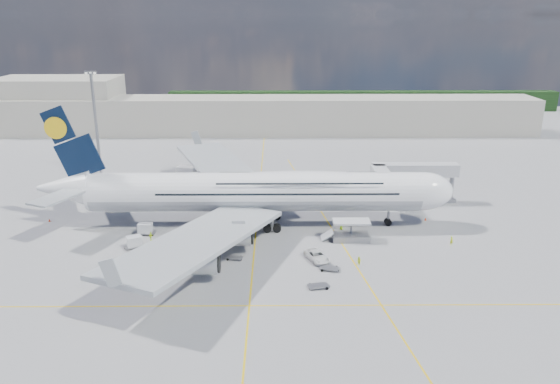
{
  "coord_description": "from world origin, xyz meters",
  "views": [
    {
      "loc": [
        3.65,
        -86.52,
        38.17
      ],
      "look_at": [
        4.47,
        8.0,
        7.35
      ],
      "focal_mm": 35.0,
      "sensor_mm": 36.0,
      "label": 1
    }
  ],
  "objects_px": {
    "dolly_back": "(145,229)",
    "cone_wing_left_outer": "(235,180)",
    "baggage_tug": "(211,242)",
    "dolly_row_a": "(190,238)",
    "dolly_row_c": "(234,258)",
    "cone_wing_left_inner": "(185,206)",
    "cone_wing_right_outer": "(194,268)",
    "catering_truck_outer": "(189,175)",
    "crew_nose": "(452,241)",
    "cargo_loader": "(350,233)",
    "cone_tail": "(49,220)",
    "crew_van": "(341,225)",
    "jet_bridge": "(403,174)",
    "crew_wing": "(151,236)",
    "crew_tug": "(201,256)",
    "light_mast": "(96,122)",
    "cone_nose": "(425,219)",
    "service_van": "(317,256)",
    "dolly_nose_far": "(318,286)",
    "catering_truck_inner": "(252,186)",
    "dolly_nose_near": "(329,268)",
    "crew_loader": "(359,261)",
    "airliner": "(257,191)",
    "dolly_row_b": "(134,242)",
    "cone_wing_right_inner": "(223,240)"
  },
  "relations": [
    {
      "from": "service_van",
      "to": "cone_wing_right_outer",
      "type": "distance_m",
      "value": 19.88
    },
    {
      "from": "light_mast",
      "to": "crew_wing",
      "type": "height_order",
      "value": "light_mast"
    },
    {
      "from": "crew_wing",
      "to": "cone_wing_left_outer",
      "type": "bearing_deg",
      "value": 6.28
    },
    {
      "from": "airliner",
      "to": "crew_loader",
      "type": "height_order",
      "value": "airliner"
    },
    {
      "from": "crew_nose",
      "to": "crew_tug",
      "type": "height_order",
      "value": "crew_tug"
    },
    {
      "from": "cargo_loader",
      "to": "cone_wing_right_outer",
      "type": "bearing_deg",
      "value": -156.05
    },
    {
      "from": "dolly_nose_near",
      "to": "service_van",
      "type": "distance_m",
      "value": 3.93
    },
    {
      "from": "cone_nose",
      "to": "catering_truck_inner",
      "type": "bearing_deg",
      "value": 154.72
    },
    {
      "from": "cone_wing_left_inner",
      "to": "cone_wing_right_outer",
      "type": "distance_m",
      "value": 30.15
    },
    {
      "from": "crew_nose",
      "to": "cone_wing_left_outer",
      "type": "relative_size",
      "value": 2.92
    },
    {
      "from": "jet_bridge",
      "to": "dolly_back",
      "type": "height_order",
      "value": "jet_bridge"
    },
    {
      "from": "crew_van",
      "to": "crew_tug",
      "type": "xyz_separation_m",
      "value": [
        -24.39,
        -13.58,
        0.16
      ]
    },
    {
      "from": "airliner",
      "to": "service_van",
      "type": "distance_m",
      "value": 19.54
    },
    {
      "from": "dolly_nose_near",
      "to": "cone_nose",
      "type": "xyz_separation_m",
      "value": [
        20.8,
        21.58,
        -0.07
      ]
    },
    {
      "from": "catering_truck_outer",
      "to": "crew_nose",
      "type": "distance_m",
      "value": 63.89
    },
    {
      "from": "dolly_nose_far",
      "to": "cone_wing_right_outer",
      "type": "relative_size",
      "value": 6.41
    },
    {
      "from": "dolly_back",
      "to": "cone_wing_left_outer",
      "type": "xyz_separation_m",
      "value": [
        13.91,
        33.14,
        -0.88
      ]
    },
    {
      "from": "dolly_row_c",
      "to": "service_van",
      "type": "xyz_separation_m",
      "value": [
        13.49,
        -0.64,
        0.48
      ]
    },
    {
      "from": "dolly_row_a",
      "to": "cone_tail",
      "type": "relative_size",
      "value": 5.53
    },
    {
      "from": "jet_bridge",
      "to": "baggage_tug",
      "type": "bearing_deg",
      "value": -150.91
    },
    {
      "from": "crew_van",
      "to": "jet_bridge",
      "type": "bearing_deg",
      "value": -83.4
    },
    {
      "from": "cone_wing_left_outer",
      "to": "cone_tail",
      "type": "relative_size",
      "value": 0.96
    },
    {
      "from": "dolly_nose_near",
      "to": "cone_tail",
      "type": "distance_m",
      "value": 56.54
    },
    {
      "from": "cargo_loader",
      "to": "dolly_row_b",
      "type": "xyz_separation_m",
      "value": [
        -37.37,
        -3.15,
        -0.1
      ]
    },
    {
      "from": "cone_wing_left_inner",
      "to": "cone_wing_right_outer",
      "type": "height_order",
      "value": "cone_wing_right_outer"
    },
    {
      "from": "dolly_back",
      "to": "catering_truck_inner",
      "type": "height_order",
      "value": "catering_truck_inner"
    },
    {
      "from": "dolly_row_b",
      "to": "cone_nose",
      "type": "distance_m",
      "value": 54.91
    },
    {
      "from": "crew_loader",
      "to": "dolly_row_a",
      "type": "bearing_deg",
      "value": -141.55
    },
    {
      "from": "crew_van",
      "to": "cone_tail",
      "type": "height_order",
      "value": "crew_van"
    },
    {
      "from": "light_mast",
      "to": "cone_nose",
      "type": "relative_size",
      "value": 44.85
    },
    {
      "from": "crew_wing",
      "to": "crew_tug",
      "type": "bearing_deg",
      "value": -105.64
    },
    {
      "from": "dolly_row_b",
      "to": "cone_tail",
      "type": "bearing_deg",
      "value": 122.38
    },
    {
      "from": "cargo_loader",
      "to": "cone_nose",
      "type": "bearing_deg",
      "value": 30.86
    },
    {
      "from": "cone_wing_right_inner",
      "to": "cone_nose",
      "type": "bearing_deg",
      "value": 14.47
    },
    {
      "from": "airliner",
      "to": "crew_tug",
      "type": "distance_m",
      "value": 18.93
    },
    {
      "from": "crew_van",
      "to": "cone_tail",
      "type": "relative_size",
      "value": 2.9
    },
    {
      "from": "airliner",
      "to": "crew_wing",
      "type": "distance_m",
      "value": 20.92
    },
    {
      "from": "cargo_loader",
      "to": "cone_tail",
      "type": "xyz_separation_m",
      "value": [
        -57.01,
        9.6,
        -0.97
      ]
    },
    {
      "from": "baggage_tug",
      "to": "cone_wing_left_outer",
      "type": "height_order",
      "value": "baggage_tug"
    },
    {
      "from": "cone_wing_left_inner",
      "to": "cargo_loader",
      "type": "bearing_deg",
      "value": -29.32
    },
    {
      "from": "dolly_nose_near",
      "to": "service_van",
      "type": "xyz_separation_m",
      "value": [
        -1.71,
        3.51,
        0.43
      ]
    },
    {
      "from": "baggage_tug",
      "to": "cone_wing_left_outer",
      "type": "relative_size",
      "value": 5.9
    },
    {
      "from": "dolly_nose_far",
      "to": "crew_wing",
      "type": "bearing_deg",
      "value": 134.66
    },
    {
      "from": "dolly_row_b",
      "to": "crew_wing",
      "type": "xyz_separation_m",
      "value": [
        2.1,
        3.14,
        -0.31
      ]
    },
    {
      "from": "crew_loader",
      "to": "crew_van",
      "type": "height_order",
      "value": "crew_van"
    },
    {
      "from": "cargo_loader",
      "to": "crew_wing",
      "type": "xyz_separation_m",
      "value": [
        -35.28,
        -0.01,
        -0.42
      ]
    },
    {
      "from": "crew_nose",
      "to": "crew_wing",
      "type": "bearing_deg",
      "value": 160.06
    },
    {
      "from": "catering_truck_outer",
      "to": "crew_tug",
      "type": "relative_size",
      "value": 3.35
    },
    {
      "from": "catering_truck_inner",
      "to": "crew_wing",
      "type": "height_order",
      "value": "catering_truck_inner"
    },
    {
      "from": "dolly_row_a",
      "to": "dolly_row_c",
      "type": "xyz_separation_m",
      "value": [
        8.15,
        -6.47,
        -0.69
      ]
    }
  ]
}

